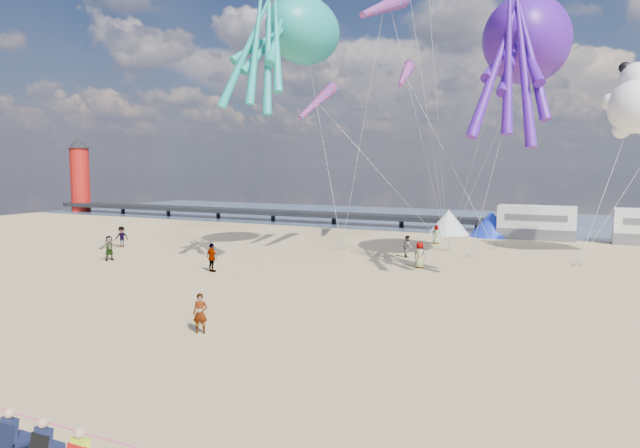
{
  "coord_description": "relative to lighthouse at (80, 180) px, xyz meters",
  "views": [
    {
      "loc": [
        10.65,
        -14.75,
        6.75
      ],
      "look_at": [
        0.62,
        6.0,
        4.33
      ],
      "focal_mm": 32.0,
      "sensor_mm": 36.0,
      "label": 1
    }
  ],
  "objects": [
    {
      "name": "ground",
      "position": [
        56.0,
        -44.0,
        -4.5
      ],
      "size": [
        120.0,
        120.0,
        0.0
      ],
      "primitive_type": "plane",
      "color": "tan",
      "rests_on": "ground"
    },
    {
      "name": "water",
      "position": [
        56.0,
        11.0,
        -4.48
      ],
      "size": [
        120.0,
        120.0,
        0.0
      ],
      "primitive_type": "plane",
      "color": "#374E6A",
      "rests_on": "ground"
    },
    {
      "name": "pier",
      "position": [
        28.0,
        0.0,
        -3.5
      ],
      "size": [
        60.0,
        3.0,
        0.5
      ],
      "primitive_type": "cube",
      "color": "black",
      "rests_on": "ground"
    },
    {
      "name": "lighthouse",
      "position": [
        0.0,
        0.0,
        0.0
      ],
      "size": [
        2.6,
        2.6,
        9.0
      ],
      "primitive_type": "cylinder",
      "color": "#A5140F",
      "rests_on": "ground"
    },
    {
      "name": "motorhome_0",
      "position": [
        62.0,
        -4.0,
        -3.0
      ],
      "size": [
        6.6,
        2.5,
        3.0
      ],
      "primitive_type": "cube",
      "color": "silver",
      "rests_on": "ground"
    },
    {
      "name": "tent_white",
      "position": [
        54.0,
        -4.0,
        -3.3
      ],
      "size": [
        4.0,
        4.0,
        2.4
      ],
      "primitive_type": "cone",
      "color": "white",
      "rests_on": "ground"
    },
    {
      "name": "tent_blue",
      "position": [
        58.0,
        -4.0,
        -3.3
      ],
      "size": [
        4.0,
        4.0,
        2.4
      ],
      "primitive_type": "cone",
      "color": "#1933CC",
      "rests_on": "ground"
    },
    {
      "name": "spectator_row",
      "position": [
        55.06,
        -50.65,
        -3.85
      ],
      "size": [
        6.1,
        0.9,
        1.3
      ],
      "primitive_type": null,
      "color": "black",
      "rests_on": "ground"
    },
    {
      "name": "rope_line",
      "position": [
        56.0,
        -49.0,
        -4.48
      ],
      "size": [
        34.0,
        0.03,
        0.03
      ],
      "primitive_type": "cylinder",
      "rotation": [
        0.0,
        1.57,
        0.0
      ],
      "color": "#F2338C",
      "rests_on": "ground"
    },
    {
      "name": "standing_person",
      "position": [
        52.65,
        -40.79,
        -3.69
      ],
      "size": [
        0.69,
        0.59,
        1.62
      ],
      "primitive_type": "imported",
      "rotation": [
        0.0,
        0.0,
        0.4
      ],
      "color": "tan",
      "rests_on": "ground"
    },
    {
      "name": "beachgoer_0",
      "position": [
        56.53,
        -22.9,
        -3.63
      ],
      "size": [
        0.73,
        0.58,
        1.73
      ],
      "primitive_type": "imported",
      "rotation": [
        0.0,
        0.0,
        2.84
      ],
      "color": "#7F6659",
      "rests_on": "ground"
    },
    {
      "name": "beachgoer_1",
      "position": [
        54.53,
        -19.04,
        -3.7
      ],
      "size": [
        0.8,
        0.93,
        1.61
      ],
      "primitive_type": "imported",
      "rotation": [
        0.0,
        0.0,
        2.02
      ],
      "color": "#7F6659",
      "rests_on": "ground"
    },
    {
      "name": "beachgoer_2",
      "position": [
        31.99,
        -24.29,
        -3.65
      ],
      "size": [
        1.02,
        0.93,
        1.7
      ],
      "primitive_type": "imported",
      "rotation": [
        0.0,
        0.0,
        0.44
      ],
      "color": "#7F6659",
      "rests_on": "ground"
    },
    {
      "name": "beachgoer_3",
      "position": [
        45.14,
        -29.86,
        -3.59
      ],
      "size": [
        1.33,
        1.01,
        1.82
      ],
      "primitive_type": "imported",
      "rotation": [
        0.0,
        0.0,
        2.82
      ],
      "color": "#7F6659",
      "rests_on": "ground"
    },
    {
      "name": "beachgoer_4",
      "position": [
        36.1,
        -29.56,
        -3.62
      ],
      "size": [
        0.78,
        1.12,
        1.76
      ],
      "primitive_type": "imported",
      "rotation": [
        0.0,
        0.0,
        1.2
      ],
      "color": "#7F6659",
      "rests_on": "ground"
    },
    {
      "name": "beachgoer_6",
      "position": [
        54.66,
        -11.16,
        -3.69
      ],
      "size": [
        0.67,
        0.53,
        1.62
      ],
      "primitive_type": "imported",
      "rotation": [
        0.0,
        0.0,
        3.4
      ],
      "color": "#7F6659",
      "rests_on": "ground"
    },
    {
      "name": "sandbag_a",
      "position": [
        48.81,
        -17.85,
        -4.39
      ],
      "size": [
        0.5,
        0.35,
        0.22
      ],
      "primitive_type": "cube",
      "color": "gray",
      "rests_on": "ground"
    },
    {
      "name": "sandbag_b",
      "position": [
        58.69,
        -17.18,
        -4.39
      ],
      "size": [
        0.5,
        0.35,
        0.22
      ],
      "primitive_type": "cube",
      "color": "gray",
      "rests_on": "ground"
    },
    {
      "name": "sandbag_c",
      "position": [
        65.85,
        -17.61,
        -4.39
      ],
      "size": [
        0.5,
        0.35,
        0.22
      ],
      "primitive_type": "cube",
      "color": "gray",
      "rests_on": "ground"
    },
    {
      "name": "sandbag_d",
      "position": [
        59.65,
        -12.53,
        -4.39
      ],
      "size": [
        0.5,
        0.35,
        0.22
      ],
      "primitive_type": "cube",
      "color": "gray",
      "rests_on": "ground"
    },
    {
      "name": "sandbag_e",
      "position": [
        56.44,
        -14.71,
        -4.39
      ],
      "size": [
        0.5,
        0.35,
        0.22
      ],
      "primitive_type": "cube",
      "color": "gray",
      "rests_on": "ground"
    },
    {
      "name": "kite_octopus_teal",
      "position": [
        47.98,
        -22.75,
        11.44
      ],
      "size": [
        4.37,
        9.76,
        11.04
      ],
      "primitive_type": null,
      "rotation": [
        0.0,
        0.0,
        -0.02
      ],
      "color": "teal"
    },
    {
      "name": "kite_octopus_purple",
      "position": [
        62.44,
        -20.7,
        9.83
      ],
      "size": [
        6.33,
        11.02,
        11.85
      ],
      "primitive_type": null,
      "rotation": [
        0.0,
        0.0,
        0.19
      ],
      "color": "#47129B"
    },
    {
      "name": "kite_panda",
      "position": [
        68.83,
        -14.82,
        6.07
      ],
      "size": [
        4.86,
        4.64,
        6.12
      ],
      "primitive_type": null,
      "rotation": [
        0.0,
        0.0,
        0.14
      ],
      "color": "white"
    },
    {
      "name": "windsock_left",
      "position": [
        53.81,
        -22.68,
        12.37
      ],
      "size": [
        1.17,
        7.77,
        7.76
      ],
      "primitive_type": null,
      "rotation": [
        0.0,
        0.0,
        -0.01
      ],
      "color": "red"
    },
    {
      "name": "windsock_mid",
      "position": [
        52.71,
        -14.48,
        9.25
      ],
      "size": [
        1.75,
        5.21,
        5.11
      ],
      "primitive_type": null,
      "rotation": [
        0.0,
        0.0,
        0.15
      ],
      "color": "red"
    },
    {
      "name": "windsock_right",
      "position": [
        47.91,
        -20.47,
        6.8
      ],
      "size": [
        1.16,
        5.62,
        5.59
      ],
      "primitive_type": null,
      "rotation": [
        0.0,
        0.0,
        -0.05
      ],
      "color": "red"
    }
  ]
}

